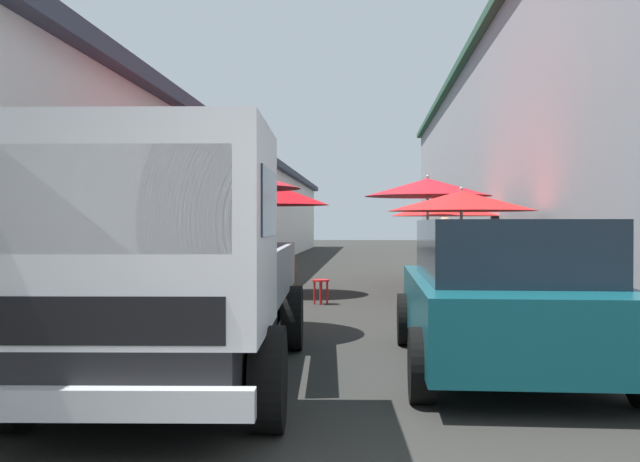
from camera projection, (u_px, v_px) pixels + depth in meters
ground at (365, 288)px, 15.44m from camera, size 90.00×90.00×0.00m
building_left_whitewash at (105, 208)px, 18.13m from camera, size 49.80×7.50×3.64m
building_right_concrete at (640, 142)px, 17.18m from camera, size 49.80×7.50×6.84m
fruit_stall_near_right at (444, 216)px, 17.56m from camera, size 2.72×2.72×2.11m
fruit_stall_mid_lane at (213, 199)px, 8.91m from camera, size 2.27×2.27×2.31m
fruit_stall_far_left at (461, 211)px, 12.74m from camera, size 2.70×2.70×2.09m
fruit_stall_near_left at (429, 198)px, 15.09m from camera, size 2.73×2.73×2.47m
fruit_stall_far_right at (274, 210)px, 13.92m from camera, size 2.25×2.25×2.28m
hatchback_car at (503, 294)px, 6.72m from camera, size 3.92×1.94×1.45m
delivery_truck at (164, 272)px, 5.42m from camera, size 5.01×2.18×2.08m
vendor_by_crates at (445, 262)px, 10.10m from camera, size 0.53×0.40×1.51m
parked_scooter at (457, 283)px, 11.33m from camera, size 1.69×0.33×1.14m
plastic_stool at (321, 286)px, 12.23m from camera, size 0.30×0.30×0.43m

